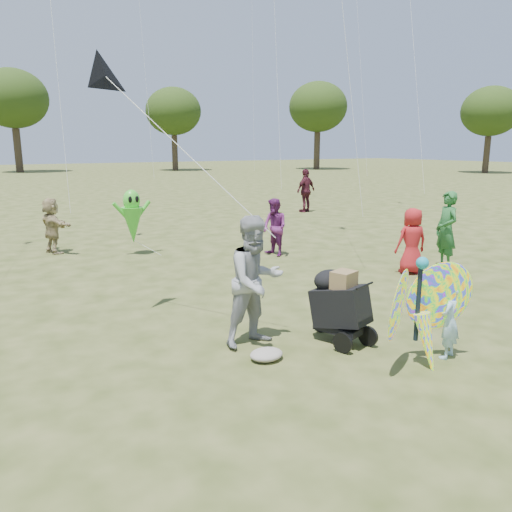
{
  "coord_description": "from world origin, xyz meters",
  "views": [
    {
      "loc": [
        -4.27,
        -5.27,
        2.86
      ],
      "look_at": [
        -0.2,
        1.5,
        1.1
      ],
      "focal_mm": 35.0,
      "sensor_mm": 36.0,
      "label": 1
    }
  ],
  "objects_px": {
    "crowd_f": "(446,230)",
    "alien_kite": "(133,219)",
    "child_girl": "(449,321)",
    "crowd_h": "(306,191)",
    "jogging_stroller": "(339,301)",
    "adult_man": "(256,281)",
    "butterfly_kite": "(422,314)",
    "crowd_d": "(52,226)",
    "crowd_e": "(275,227)",
    "crowd_a": "(412,241)"
  },
  "relations": [
    {
      "from": "crowd_f",
      "to": "alien_kite",
      "type": "bearing_deg",
      "value": -112.12
    },
    {
      "from": "child_girl",
      "to": "crowd_h",
      "type": "relative_size",
      "value": 0.56
    },
    {
      "from": "jogging_stroller",
      "to": "adult_man",
      "type": "bearing_deg",
      "value": 136.5
    },
    {
      "from": "jogging_stroller",
      "to": "butterfly_kite",
      "type": "relative_size",
      "value": 0.65
    },
    {
      "from": "jogging_stroller",
      "to": "child_girl",
      "type": "bearing_deg",
      "value": -72.48
    },
    {
      "from": "crowd_d",
      "to": "crowd_f",
      "type": "distance_m",
      "value": 10.09
    },
    {
      "from": "jogging_stroller",
      "to": "crowd_d",
      "type": "bearing_deg",
      "value": 87.93
    },
    {
      "from": "child_girl",
      "to": "alien_kite",
      "type": "relative_size",
      "value": 0.6
    },
    {
      "from": "crowd_e",
      "to": "crowd_d",
      "type": "bearing_deg",
      "value": -129.29
    },
    {
      "from": "child_girl",
      "to": "crowd_d",
      "type": "height_order",
      "value": "crowd_d"
    },
    {
      "from": "adult_man",
      "to": "jogging_stroller",
      "type": "relative_size",
      "value": 1.69
    },
    {
      "from": "child_girl",
      "to": "crowd_f",
      "type": "distance_m",
      "value": 5.46
    },
    {
      "from": "child_girl",
      "to": "crowd_e",
      "type": "xyz_separation_m",
      "value": [
        1.51,
        6.67,
        0.23
      ]
    },
    {
      "from": "crowd_d",
      "to": "jogging_stroller",
      "type": "xyz_separation_m",
      "value": [
        2.54,
        -8.77,
        -0.14
      ]
    },
    {
      "from": "jogging_stroller",
      "to": "crowd_f",
      "type": "bearing_deg",
      "value": 5.04
    },
    {
      "from": "crowd_d",
      "to": "crowd_e",
      "type": "xyz_separation_m",
      "value": [
        4.95,
        -3.34,
        0.01
      ]
    },
    {
      "from": "crowd_h",
      "to": "butterfly_kite",
      "type": "bearing_deg",
      "value": 45.06
    },
    {
      "from": "crowd_h",
      "to": "butterfly_kite",
      "type": "distance_m",
      "value": 15.66
    },
    {
      "from": "child_girl",
      "to": "crowd_f",
      "type": "relative_size",
      "value": 0.58
    },
    {
      "from": "jogging_stroller",
      "to": "alien_kite",
      "type": "height_order",
      "value": "alien_kite"
    },
    {
      "from": "adult_man",
      "to": "crowd_h",
      "type": "height_order",
      "value": "adult_man"
    },
    {
      "from": "crowd_h",
      "to": "butterfly_kite",
      "type": "xyz_separation_m",
      "value": [
        -8.08,
        -13.41,
        -0.2
      ]
    },
    {
      "from": "crowd_e",
      "to": "jogging_stroller",
      "type": "relative_size",
      "value": 1.35
    },
    {
      "from": "crowd_e",
      "to": "jogging_stroller",
      "type": "xyz_separation_m",
      "value": [
        -2.41,
        -5.43,
        -0.14
      ]
    },
    {
      "from": "adult_man",
      "to": "crowd_d",
      "type": "distance_m",
      "value": 8.37
    },
    {
      "from": "crowd_h",
      "to": "jogging_stroller",
      "type": "xyz_separation_m",
      "value": [
        -8.42,
        -12.16,
        -0.32
      ]
    },
    {
      "from": "crowd_h",
      "to": "butterfly_kite",
      "type": "relative_size",
      "value": 1.07
    },
    {
      "from": "crowd_a",
      "to": "crowd_d",
      "type": "xyz_separation_m",
      "value": [
        -6.58,
        6.51,
        0.0
      ]
    },
    {
      "from": "child_girl",
      "to": "crowd_h",
      "type": "bearing_deg",
      "value": -139.09
    },
    {
      "from": "jogging_stroller",
      "to": "alien_kite",
      "type": "xyz_separation_m",
      "value": [
        -0.75,
        7.41,
        0.36
      ]
    },
    {
      "from": "crowd_a",
      "to": "crowd_d",
      "type": "height_order",
      "value": "crowd_d"
    },
    {
      "from": "crowd_e",
      "to": "butterfly_kite",
      "type": "xyz_separation_m",
      "value": [
        -2.07,
        -6.67,
        -0.03
      ]
    },
    {
      "from": "butterfly_kite",
      "to": "alien_kite",
      "type": "xyz_separation_m",
      "value": [
        -1.09,
        8.66,
        0.24
      ]
    },
    {
      "from": "crowd_a",
      "to": "crowd_h",
      "type": "xyz_separation_m",
      "value": [
        4.38,
        9.9,
        0.19
      ]
    },
    {
      "from": "crowd_d",
      "to": "jogging_stroller",
      "type": "height_order",
      "value": "crowd_d"
    },
    {
      "from": "child_girl",
      "to": "crowd_h",
      "type": "distance_m",
      "value": 15.38
    },
    {
      "from": "crowd_h",
      "to": "crowd_d",
      "type": "bearing_deg",
      "value": 3.34
    },
    {
      "from": "crowd_a",
      "to": "adult_man",
      "type": "bearing_deg",
      "value": 34.11
    },
    {
      "from": "crowd_f",
      "to": "butterfly_kite",
      "type": "distance_m",
      "value": 5.89
    },
    {
      "from": "crowd_a",
      "to": "crowd_e",
      "type": "relative_size",
      "value": 0.99
    },
    {
      "from": "crowd_a",
      "to": "crowd_d",
      "type": "relative_size",
      "value": 1.0
    },
    {
      "from": "child_girl",
      "to": "alien_kite",
      "type": "height_order",
      "value": "alien_kite"
    },
    {
      "from": "crowd_f",
      "to": "butterfly_kite",
      "type": "xyz_separation_m",
      "value": [
        -4.77,
        -3.44,
        -0.18
      ]
    },
    {
      "from": "crowd_h",
      "to": "alien_kite",
      "type": "bearing_deg",
      "value": 13.51
    },
    {
      "from": "child_girl",
      "to": "crowd_d",
      "type": "distance_m",
      "value": 10.59
    },
    {
      "from": "child_girl",
      "to": "jogging_stroller",
      "type": "bearing_deg",
      "value": -74.04
    },
    {
      "from": "crowd_e",
      "to": "crowd_f",
      "type": "relative_size",
      "value": 0.83
    },
    {
      "from": "crowd_a",
      "to": "crowd_h",
      "type": "distance_m",
      "value": 10.83
    },
    {
      "from": "adult_man",
      "to": "crowd_a",
      "type": "bearing_deg",
      "value": 14.0
    },
    {
      "from": "jogging_stroller",
      "to": "butterfly_kite",
      "type": "distance_m",
      "value": 1.3
    }
  ]
}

